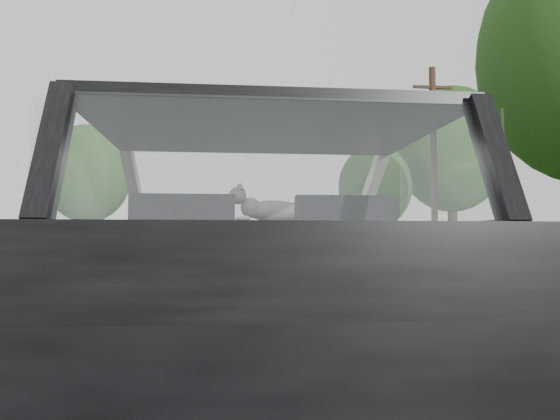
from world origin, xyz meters
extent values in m
plane|color=#3C3C3D|center=(0.00, 0.00, 0.00)|extent=(140.00, 140.00, 0.00)
cube|color=black|center=(0.00, 0.00, 0.72)|extent=(1.80, 4.00, 1.45)
cube|color=black|center=(0.00, 0.62, 0.85)|extent=(1.58, 0.45, 0.30)
cube|color=black|center=(-0.40, -0.29, 0.88)|extent=(0.50, 0.72, 0.42)
cube|color=black|center=(0.40, -0.29, 0.88)|extent=(0.50, 0.72, 0.42)
torus|color=black|center=(-0.40, 0.33, 0.92)|extent=(0.36, 0.36, 0.04)
ellipsoid|color=slate|center=(0.14, 0.65, 1.08)|extent=(0.60, 0.30, 0.26)
cube|color=gray|center=(4.30, 10.00, 0.58)|extent=(0.05, 90.00, 0.32)
imported|color=#ADAEB0|center=(-0.25, 20.19, 0.74)|extent=(2.62, 4.77, 1.48)
cube|color=#237132|center=(7.02, 27.41, 1.19)|extent=(0.39, 0.94, 2.39)
cylinder|color=brown|center=(7.13, 15.30, 3.54)|extent=(0.30, 0.30, 7.08)
camera|label=1|loc=(-0.20, -3.06, 0.86)|focal=35.00mm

